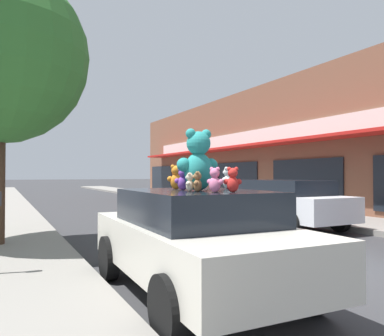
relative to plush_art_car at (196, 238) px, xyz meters
name	(u,v)px	position (x,y,z in m)	size (l,w,h in m)	color
ground_plane	(325,268)	(2.80, 0.27, -0.80)	(260.00, 260.00, 0.00)	#333335
storefront_row	(366,150)	(17.09, 10.53, 2.39)	(16.40, 33.35, 6.39)	brown
plush_art_car	(196,238)	(0.00, 0.00, 0.00)	(2.16, 4.15, 1.48)	beige
teddy_bear_giant	(198,161)	(-0.02, -0.11, 1.10)	(0.63, 0.38, 0.87)	teal
teddy_bear_black	(216,181)	(0.04, -0.49, 0.81)	(0.21, 0.15, 0.28)	black
teddy_bear_purple	(183,179)	(-0.15, 0.12, 0.84)	(0.25, 0.16, 0.33)	purple
teddy_bear_white	(228,178)	(0.68, 0.22, 0.85)	(0.26, 0.21, 0.35)	white
teddy_bear_brown	(197,182)	(-0.18, -0.39, 0.81)	(0.18, 0.19, 0.27)	olive
teddy_bear_pink	(215,180)	(-0.07, -0.66, 0.83)	(0.19, 0.24, 0.32)	pink
teddy_bear_red	(233,180)	(0.13, -0.75, 0.83)	(0.24, 0.19, 0.32)	red
teddy_bear_cream	(190,182)	(-0.25, -0.31, 0.80)	(0.17, 0.18, 0.25)	beige
teddy_bear_orange	(176,177)	(-0.08, 0.51, 0.86)	(0.29, 0.20, 0.38)	orange
parked_car_far_center	(283,201)	(5.56, 4.60, 0.04)	(2.07, 4.53, 1.53)	silver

